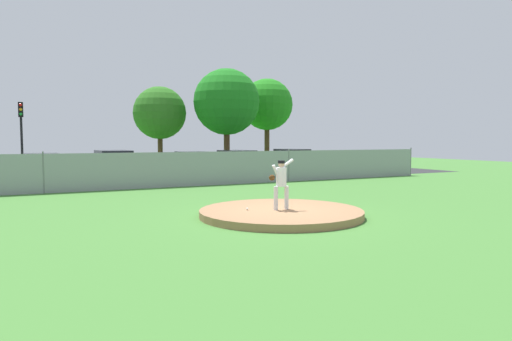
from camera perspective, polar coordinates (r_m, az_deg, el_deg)
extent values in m
plane|color=#427A33|center=(19.33, -5.81, -3.16)|extent=(80.00, 80.00, 0.00)
cube|color=#2B2B2D|center=(27.38, -12.28, -1.15)|extent=(44.00, 7.00, 0.01)
cylinder|color=#99704C|center=(13.95, 3.21, -5.42)|extent=(5.06, 5.06, 0.22)
cylinder|color=silver|center=(13.73, 2.55, -3.56)|extent=(0.13, 0.13, 0.73)
cylinder|color=silver|center=(13.93, 3.91, -3.46)|extent=(0.13, 0.13, 0.73)
cylinder|color=silver|center=(13.76, 3.24, -0.81)|extent=(0.32, 0.32, 0.58)
cylinder|color=silver|center=(13.83, 3.89, 0.81)|extent=(0.50, 0.10, 0.34)
cylinder|color=silver|center=(13.66, 2.59, -0.20)|extent=(0.28, 0.10, 0.46)
ellipsoid|color=#4C2D14|center=(13.66, 2.05, -0.91)|extent=(0.20, 0.12, 0.18)
sphere|color=tan|center=(13.74, 3.25, 0.81)|extent=(0.20, 0.20, 0.20)
cylinder|color=black|center=(13.73, 3.25, 1.10)|extent=(0.21, 0.21, 0.09)
sphere|color=white|center=(13.76, -1.13, -4.92)|extent=(0.07, 0.07, 0.07)
cube|color=gray|center=(23.01, -9.45, 0.14)|extent=(31.74, 0.03, 1.77)
cylinder|color=slate|center=(21.94, -25.45, -0.23)|extent=(0.07, 0.07, 1.87)
cylinder|color=slate|center=(25.65, 4.20, 0.68)|extent=(0.07, 0.07, 1.87)
cylinder|color=slate|center=(31.65, 19.10, 1.08)|extent=(0.07, 0.07, 1.87)
cube|color=slate|center=(26.53, -25.53, -0.12)|extent=(2.01, 4.77, 0.73)
cube|color=black|center=(26.49, -25.57, 1.32)|extent=(1.76, 2.65, 0.60)
cylinder|color=black|center=(28.00, -25.74, -0.68)|extent=(1.87, 0.73, 0.64)
cylinder|color=black|center=(25.11, -25.25, -1.15)|extent=(1.87, 0.73, 0.64)
cube|color=tan|center=(31.32, 4.60, 0.87)|extent=(2.04, 4.31, 0.79)
cube|color=black|center=(31.29, 4.61, 2.17)|extent=(1.76, 2.42, 0.63)
cylinder|color=black|center=(32.40, 3.25, 0.27)|extent=(1.84, 0.77, 0.64)
cylinder|color=black|center=(30.31, 6.04, 0.00)|extent=(1.84, 0.77, 0.64)
cube|color=#146066|center=(28.84, -2.47, 0.59)|extent=(2.12, 4.39, 0.77)
cube|color=black|center=(28.80, -2.48, 1.97)|extent=(1.86, 2.46, 0.63)
cylinder|color=black|center=(30.04, -3.66, -0.02)|extent=(1.96, 0.75, 0.64)
cylinder|color=black|center=(27.70, -1.18, -0.34)|extent=(1.96, 0.75, 0.64)
cube|color=#B7BABF|center=(26.98, -17.69, 0.16)|extent=(2.03, 4.71, 0.75)
cube|color=black|center=(26.94, -17.72, 1.71)|extent=(1.80, 2.61, 0.71)
cylinder|color=black|center=(28.41, -18.25, -0.43)|extent=(1.94, 0.71, 0.64)
cylinder|color=black|center=(25.60, -17.02, -0.86)|extent=(1.94, 0.71, 0.64)
cube|color=#A81919|center=(27.49, -7.90, 0.32)|extent=(1.93, 4.41, 0.70)
cube|color=black|center=(27.45, -7.91, 1.73)|extent=(1.73, 2.44, 0.65)
cylinder|color=black|center=(28.78, -8.85, -0.23)|extent=(1.89, 0.69, 0.64)
cylinder|color=black|center=(26.26, -6.85, -0.60)|extent=(1.89, 0.69, 0.64)
cone|color=orange|center=(25.49, -10.93, -0.87)|extent=(0.32, 0.32, 0.55)
cube|color=black|center=(25.51, -10.92, -1.45)|extent=(0.40, 0.40, 0.03)
cylinder|color=black|center=(30.95, -27.68, 3.39)|extent=(0.14, 0.14, 4.66)
cube|color=black|center=(30.82, -27.80, 6.88)|extent=(0.28, 0.24, 0.90)
sphere|color=red|center=(30.72, -27.81, 7.40)|extent=(0.18, 0.18, 0.18)
sphere|color=orange|center=(30.70, -27.80, 6.90)|extent=(0.18, 0.18, 0.18)
sphere|color=green|center=(30.69, -27.78, 6.39)|extent=(0.18, 0.18, 0.18)
cylinder|color=#4C331E|center=(36.94, -12.10, 2.52)|extent=(0.40, 0.40, 3.07)
sphere|color=#2B6D1D|center=(37.00, -12.16, 7.19)|extent=(4.22, 4.22, 4.22)
cylinder|color=#4C331E|center=(35.82, -3.74, 2.95)|extent=(0.47, 0.47, 3.56)
sphere|color=#1B771C|center=(35.95, -3.77, 8.72)|extent=(5.24, 5.24, 5.24)
cylinder|color=#4C331E|center=(40.92, 1.40, 3.36)|extent=(0.46, 0.46, 3.97)
sphere|color=#20811A|center=(41.04, 1.41, 8.41)|extent=(4.65, 4.65, 4.65)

